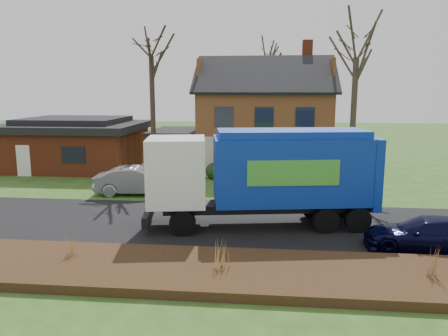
# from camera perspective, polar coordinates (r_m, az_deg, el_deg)

# --- Properties ---
(ground) EXTENTS (120.00, 120.00, 0.00)m
(ground) POSITION_cam_1_polar(r_m,az_deg,el_deg) (19.12, -1.35, -7.32)
(ground) COLOR #2B4B19
(ground) RESTS_ON ground
(road) EXTENTS (80.00, 7.00, 0.02)m
(road) POSITION_cam_1_polar(r_m,az_deg,el_deg) (19.11, -1.35, -7.29)
(road) COLOR black
(road) RESTS_ON ground
(mulch_verge) EXTENTS (80.00, 3.50, 0.30)m
(mulch_verge) POSITION_cam_1_polar(r_m,az_deg,el_deg) (14.15, -4.09, -13.19)
(mulch_verge) COLOR black
(mulch_verge) RESTS_ON ground
(main_house) EXTENTS (12.95, 8.95, 9.26)m
(main_house) POSITION_cam_1_polar(r_m,az_deg,el_deg) (32.05, 4.41, 7.11)
(main_house) COLOR beige
(main_house) RESTS_ON ground
(ranch_house) EXTENTS (9.80, 8.20, 3.70)m
(ranch_house) POSITION_cam_1_polar(r_m,az_deg,el_deg) (34.44, -18.78, 3.11)
(ranch_house) COLOR #953D20
(ranch_house) RESTS_ON ground
(garbage_truck) EXTENTS (9.90, 4.07, 4.12)m
(garbage_truck) POSITION_cam_1_polar(r_m,az_deg,el_deg) (18.38, 5.58, -0.45)
(garbage_truck) COLOR black
(garbage_truck) RESTS_ON ground
(silver_sedan) EXTENTS (4.83, 2.16, 1.54)m
(silver_sedan) POSITION_cam_1_polar(r_m,az_deg,el_deg) (24.69, -11.19, -1.63)
(silver_sedan) COLOR #969A9D
(silver_sedan) RESTS_ON ground
(navy_wagon) EXTENTS (4.58, 2.41, 1.26)m
(navy_wagon) POSITION_cam_1_polar(r_m,az_deg,el_deg) (17.46, 25.01, -7.87)
(navy_wagon) COLOR black
(navy_wagon) RESTS_ON ground
(tree_front_west) EXTENTS (3.68, 3.68, 10.94)m
(tree_front_west) POSITION_cam_1_polar(r_m,az_deg,el_deg) (29.21, -9.56, 16.50)
(tree_front_west) COLOR #382B22
(tree_front_west) RESTS_ON ground
(tree_front_east) EXTENTS (3.92, 3.92, 10.88)m
(tree_front_east) POSITION_cam_1_polar(r_m,az_deg,el_deg) (27.45, 17.04, 16.26)
(tree_front_east) COLOR #3D3324
(tree_front_east) RESTS_ON ground
(tree_back) EXTENTS (3.50, 3.50, 11.10)m
(tree_back) POSITION_cam_1_polar(r_m,az_deg,el_deg) (39.12, 5.75, 15.32)
(tree_back) COLOR #403426
(tree_back) RESTS_ON ground
(grass_clump_west) EXTENTS (0.31, 0.25, 0.82)m
(grass_clump_west) POSITION_cam_1_polar(r_m,az_deg,el_deg) (15.62, -19.43, -9.27)
(grass_clump_west) COLOR #A8894A
(grass_clump_west) RESTS_ON mulch_verge
(grass_clump_mid) EXTENTS (0.34, 0.28, 0.95)m
(grass_clump_mid) POSITION_cam_1_polar(r_m,az_deg,el_deg) (13.72, -0.28, -11.10)
(grass_clump_mid) COLOR tan
(grass_clump_mid) RESTS_ON mulch_verge
(grass_clump_east) EXTENTS (0.37, 0.30, 0.92)m
(grass_clump_east) POSITION_cam_1_polar(r_m,az_deg,el_deg) (14.52, 25.51, -10.99)
(grass_clump_east) COLOR #A17247
(grass_clump_east) RESTS_ON mulch_verge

